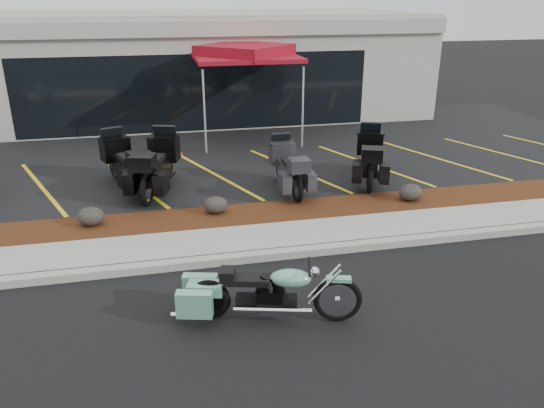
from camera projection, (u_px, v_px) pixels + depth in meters
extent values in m
plane|color=black|center=(257.00, 284.00, 9.15)|extent=(90.00, 90.00, 0.00)
cube|color=gray|center=(247.00, 257.00, 9.94)|extent=(24.00, 0.25, 0.15)
cube|color=gray|center=(241.00, 241.00, 10.57)|extent=(24.00, 1.20, 0.15)
cube|color=black|center=(232.00, 218.00, 11.66)|extent=(24.00, 1.20, 0.16)
cube|color=black|center=(206.00, 152.00, 16.56)|extent=(26.00, 9.60, 0.15)
cube|color=#A09C90|center=(188.00, 64.00, 21.56)|extent=(18.00, 8.00, 4.00)
cube|color=black|center=(197.00, 93.00, 18.13)|extent=(12.00, 0.06, 2.60)
cube|color=#A09C90|center=(194.00, 29.00, 17.33)|extent=(18.00, 0.30, 0.50)
ellipsoid|color=black|center=(91.00, 216.00, 11.03)|extent=(0.55, 0.46, 0.39)
ellipsoid|color=black|center=(216.00, 205.00, 11.66)|extent=(0.52, 0.44, 0.37)
ellipsoid|color=black|center=(411.00, 192.00, 12.37)|extent=(0.55, 0.46, 0.39)
cone|color=#DD4007|center=(176.00, 148.00, 15.87)|extent=(0.34, 0.34, 0.41)
cylinder|color=silver|center=(227.00, 114.00, 15.46)|extent=(0.06, 0.06, 2.49)
cylinder|color=silver|center=(310.00, 103.00, 16.99)|extent=(0.06, 0.06, 2.49)
cylinder|color=silver|center=(184.00, 98.00, 17.82)|extent=(0.06, 0.06, 2.49)
cylinder|color=silver|center=(261.00, 90.00, 19.35)|extent=(0.06, 0.06, 2.49)
cube|color=maroon|center=(245.00, 57.00, 16.88)|extent=(4.17, 4.17, 0.13)
cube|color=maroon|center=(245.00, 51.00, 16.81)|extent=(3.15, 3.15, 0.38)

